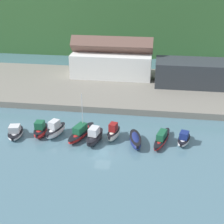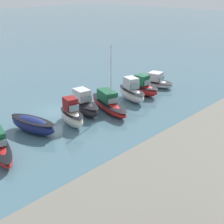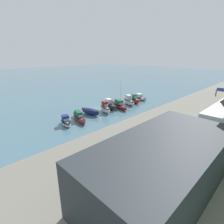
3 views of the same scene
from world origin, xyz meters
name	(u,v)px [view 2 (image 2 of 3)]	position (x,y,z in m)	size (l,w,h in m)	color
ground_plane	(57,111)	(0.00, 0.00, 0.00)	(320.00, 320.00, 0.00)	slate
moored_boat_0	(156,82)	(-15.66, 2.78, 0.74)	(3.33, 5.30, 2.10)	silver
moored_boat_1	(143,88)	(-11.42, 3.66, 1.01)	(2.08, 4.51, 2.73)	red
moored_boat_2	(132,92)	(-8.84, 3.89, 1.10)	(3.37, 5.43, 2.95)	white
moored_boat_3	(108,104)	(-4.38, 4.14, 0.85)	(4.33, 7.99, 7.75)	red
moored_boat_4	(83,105)	(-1.74, 2.68, 1.05)	(3.01, 5.79, 2.83)	black
moored_boat_5	(72,115)	(1.22, 4.25, 1.11)	(2.60, 4.49, 2.97)	white
moored_boat_6	(33,125)	(5.02, 2.85, 0.84)	(2.87, 5.84, 1.60)	navy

